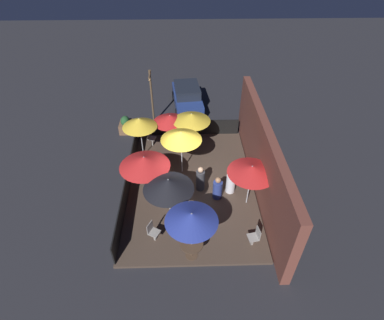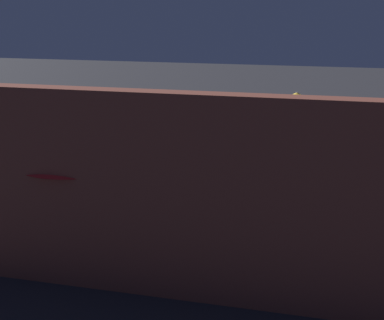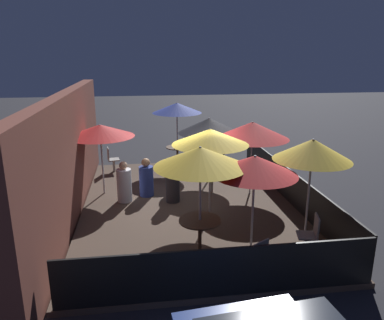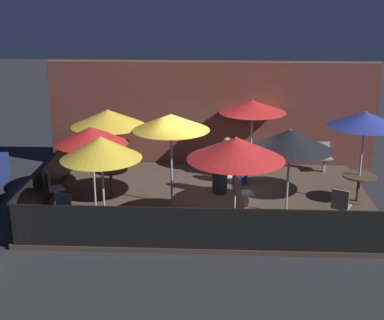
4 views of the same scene
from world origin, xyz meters
name	(u,v)px [view 3 (image 3 of 4)]	position (x,y,z in m)	size (l,w,h in m)	color
ground_plane	(189,208)	(0.00, 0.00, 0.00)	(60.00, 60.00, 0.00)	#26262B
patio_deck	(189,206)	(0.00, 0.00, 0.06)	(8.65, 5.98, 0.12)	#47382D
building_wall	(69,156)	(0.00, 3.22, 1.67)	(10.25, 0.36, 3.34)	brown
fence_front	(288,184)	(0.00, -2.95, 0.59)	(8.45, 0.05, 0.95)	black
fence_side_left	(221,272)	(-4.28, 0.00, 0.59)	(0.05, 5.78, 0.95)	black
patio_umbrella_0	(177,108)	(3.91, -0.07, 2.35)	(1.85, 1.85, 2.42)	#B2B2B7
patio_umbrella_1	(200,157)	(-2.65, 0.11, 2.27)	(1.95, 1.95, 2.36)	#B2B2B7
patio_umbrella_2	(100,131)	(1.25, 2.49, 2.10)	(2.04, 2.04, 2.16)	#B2B2B7
patio_umbrella_3	(255,165)	(-2.84, -1.00, 2.10)	(1.79, 1.79, 2.19)	#B2B2B7
patio_umbrella_4	(252,130)	(0.62, -1.99, 2.11)	(2.20, 2.20, 2.24)	#B2B2B7
patio_umbrella_5	(209,126)	(1.95, -0.93, 2.03)	(2.06, 2.06, 2.16)	#B2B2B7
patio_umbrella_6	(210,137)	(-0.96, -0.42, 2.30)	(1.95, 1.95, 2.39)	#B2B2B7
patio_umbrella_7	(312,150)	(-2.28, -2.50, 2.23)	(1.76, 1.76, 2.36)	#B2B2B7
dining_table_0	(177,151)	(3.91, -0.07, 0.71)	(0.87, 0.87, 0.74)	#4C3828
dining_table_1	(200,226)	(-2.65, 0.11, 0.71)	(0.92, 0.92, 0.74)	#4C3828
patio_chair_0	(310,234)	(-3.23, -2.15, 0.65)	(0.49, 0.49, 0.96)	gray
patio_chair_1	(112,159)	(3.47, 2.39, 0.61)	(0.46, 0.46, 0.91)	gray
patio_chair_2	(220,157)	(3.12, -1.57, 0.62)	(0.54, 0.54, 0.92)	gray
patio_chair_3	(212,177)	(0.86, -0.85, 0.63)	(0.49, 0.49, 0.93)	gray
patio_chair_4	(256,260)	(-4.00, -0.72, 0.62)	(0.55, 0.55, 0.92)	gray
patron_0	(124,184)	(0.50, 1.84, 0.65)	(0.56, 0.56, 1.21)	silver
patron_1	(146,179)	(0.87, 1.19, 0.63)	(0.55, 0.55, 1.18)	navy
patron_2	(173,183)	(0.29, 0.44, 0.70)	(0.56, 0.56, 1.30)	#333338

